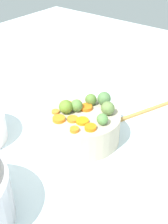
% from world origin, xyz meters
% --- Properties ---
extents(tabletop, '(2.40, 2.40, 0.02)m').
position_xyz_m(tabletop, '(0.00, 0.00, 0.01)').
color(tabletop, silver).
rests_on(tabletop, ground).
extents(serving_bowl_carrots, '(0.23, 0.23, 0.09)m').
position_xyz_m(serving_bowl_carrots, '(0.03, -0.00, 0.07)').
color(serving_bowl_carrots, '#BBAD93').
rests_on(serving_bowl_carrots, tabletop).
extents(carrot_slice_0, '(0.05, 0.05, 0.01)m').
position_xyz_m(carrot_slice_0, '(-0.02, 0.01, 0.12)').
color(carrot_slice_0, orange).
rests_on(carrot_slice_0, serving_bowl_carrots).
extents(carrot_slice_1, '(0.04, 0.04, 0.01)m').
position_xyz_m(carrot_slice_1, '(-0.02, -0.06, 0.12)').
color(carrot_slice_1, orange).
rests_on(carrot_slice_1, serving_bowl_carrots).
extents(carrot_slice_2, '(0.04, 0.04, 0.01)m').
position_xyz_m(carrot_slice_2, '(-0.04, 0.04, 0.12)').
color(carrot_slice_2, orange).
rests_on(carrot_slice_2, serving_bowl_carrots).
extents(carrot_slice_3, '(0.03, 0.03, 0.01)m').
position_xyz_m(carrot_slice_3, '(-0.02, 0.08, 0.12)').
color(carrot_slice_3, orange).
rests_on(carrot_slice_3, serving_bowl_carrots).
extents(carrot_slice_4, '(0.04, 0.04, 0.01)m').
position_xyz_m(carrot_slice_4, '(0.06, 0.06, 0.12)').
color(carrot_slice_4, orange).
rests_on(carrot_slice_4, serving_bowl_carrots).
extents(carrot_slice_5, '(0.05, 0.05, 0.01)m').
position_xyz_m(carrot_slice_5, '(0.05, 0.01, 0.12)').
color(carrot_slice_5, orange).
rests_on(carrot_slice_5, serving_bowl_carrots).
extents(carrot_slice_6, '(0.03, 0.03, 0.01)m').
position_xyz_m(carrot_slice_6, '(-0.06, -0.03, 0.12)').
color(carrot_slice_6, orange).
rests_on(carrot_slice_6, serving_bowl_carrots).
extents(carrot_slice_7, '(0.04, 0.04, 0.01)m').
position_xyz_m(carrot_slice_7, '(-0.01, -0.02, 0.12)').
color(carrot_slice_7, orange).
rests_on(carrot_slice_7, serving_bowl_carrots).
extents(carrot_slice_8, '(0.05, 0.05, 0.01)m').
position_xyz_m(carrot_slice_8, '(0.03, 0.07, 0.12)').
color(carrot_slice_8, orange).
rests_on(carrot_slice_8, serving_bowl_carrots).
extents(brussels_sprout_0, '(0.04, 0.04, 0.04)m').
position_xyz_m(brussels_sprout_0, '(0.09, 0.02, 0.13)').
color(brussels_sprout_0, '#537731').
rests_on(brussels_sprout_0, serving_bowl_carrots).
extents(brussels_sprout_1, '(0.04, 0.04, 0.04)m').
position_xyz_m(brussels_sprout_1, '(0.03, 0.03, 0.13)').
color(brussels_sprout_1, '#56823B').
rests_on(brussels_sprout_1, serving_bowl_carrots).
extents(brussels_sprout_2, '(0.04, 0.04, 0.04)m').
position_xyz_m(brussels_sprout_2, '(0.11, -0.01, 0.14)').
color(brussels_sprout_2, '#4D7741').
rests_on(brussels_sprout_2, serving_bowl_carrots).
extents(brussels_sprout_3, '(0.03, 0.03, 0.03)m').
position_xyz_m(brussels_sprout_3, '(0.02, -0.07, 0.13)').
color(brussels_sprout_3, '#538442').
rests_on(brussels_sprout_3, serving_bowl_carrots).
extents(brussels_sprout_4, '(0.04, 0.04, 0.04)m').
position_xyz_m(brussels_sprout_4, '(0.07, -0.05, 0.14)').
color(brussels_sprout_4, olive).
rests_on(brussels_sprout_4, serving_bowl_carrots).
extents(brussels_sprout_5, '(0.04, 0.04, 0.04)m').
position_xyz_m(brussels_sprout_5, '(-0.00, 0.05, 0.14)').
color(brussels_sprout_5, olive).
rests_on(brussels_sprout_5, serving_bowl_carrots).
extents(wooden_spoon, '(0.31, 0.15, 0.01)m').
position_xyz_m(wooden_spoon, '(0.37, -0.11, 0.03)').
color(wooden_spoon, '#B38240').
rests_on(wooden_spoon, tabletop).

